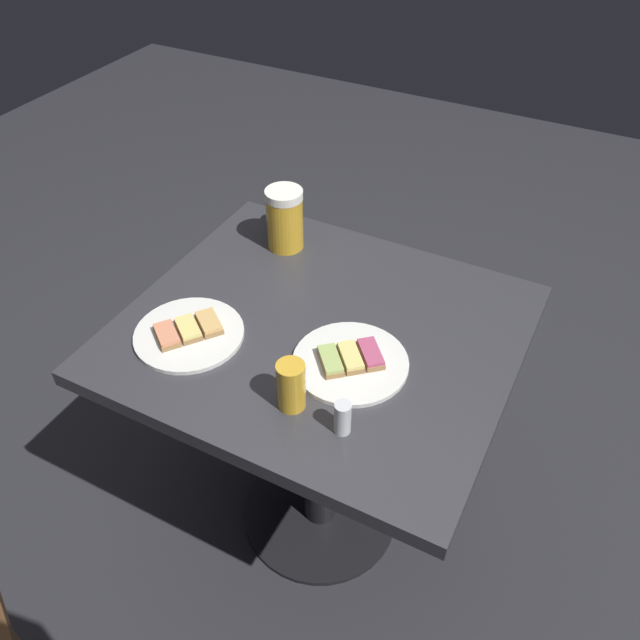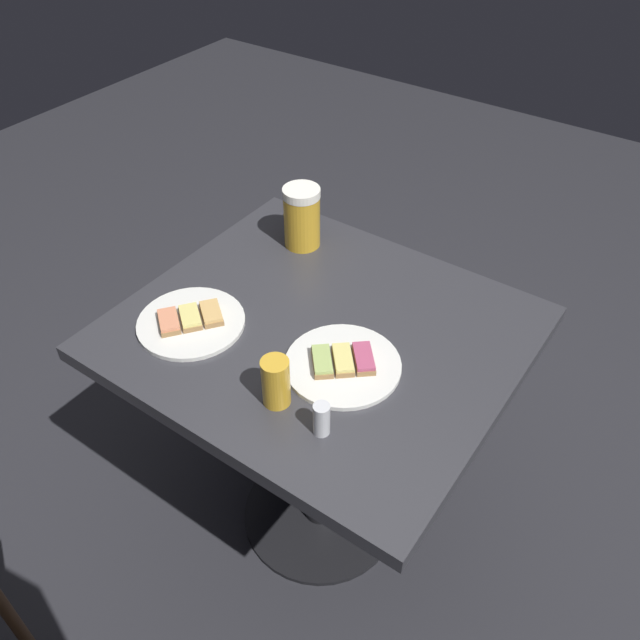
% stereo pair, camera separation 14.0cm
% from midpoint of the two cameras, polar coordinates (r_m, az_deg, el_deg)
% --- Properties ---
extents(ground_plane, '(6.00, 6.00, 0.00)m').
position_cam_midpoint_polar(ground_plane, '(1.98, -2.11, -16.75)').
color(ground_plane, '#28282D').
extents(cafe_table, '(0.84, 0.75, 0.74)m').
position_cam_midpoint_polar(cafe_table, '(1.51, -2.65, -4.93)').
color(cafe_table, black).
rests_on(cafe_table, ground_plane).
extents(plate_near, '(0.24, 0.24, 0.03)m').
position_cam_midpoint_polar(plate_near, '(1.42, -14.23, -1.23)').
color(plate_near, white).
rests_on(plate_near, cafe_table).
extents(plate_far, '(0.24, 0.24, 0.03)m').
position_cam_midpoint_polar(plate_far, '(1.32, -0.33, -3.79)').
color(plate_far, white).
rests_on(plate_far, cafe_table).
extents(beer_mug, '(0.10, 0.14, 0.16)m').
position_cam_midpoint_polar(beer_mug, '(1.62, -5.62, 8.82)').
color(beer_mug, gold).
rests_on(beer_mug, cafe_table).
extents(beer_glass_small, '(0.05, 0.05, 0.11)m').
position_cam_midpoint_polar(beer_glass_small, '(1.22, -5.85, -5.91)').
color(beer_glass_small, gold).
rests_on(beer_glass_small, cafe_table).
extents(salt_shaker, '(0.03, 0.03, 0.07)m').
position_cam_midpoint_polar(salt_shaker, '(1.18, -1.40, -8.77)').
color(salt_shaker, silver).
rests_on(salt_shaker, cafe_table).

